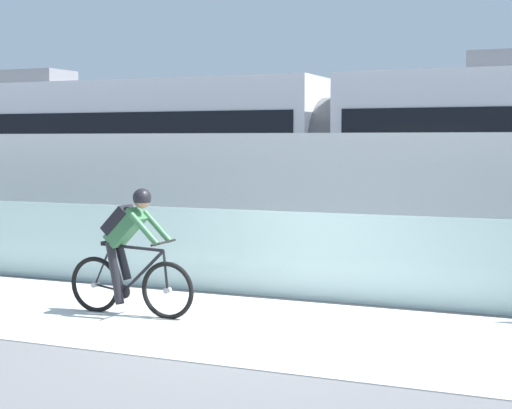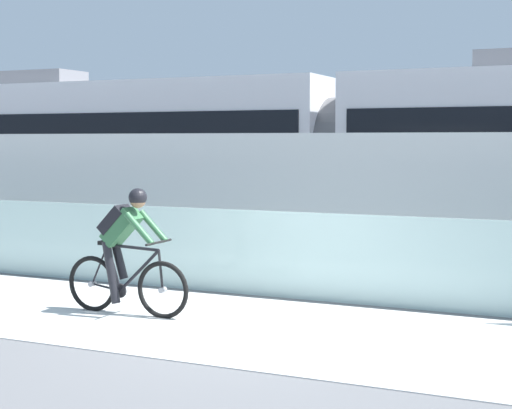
% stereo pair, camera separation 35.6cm
% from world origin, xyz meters
% --- Properties ---
extents(ground_plane, '(200.00, 200.00, 0.00)m').
position_xyz_m(ground_plane, '(0.00, 0.00, 0.00)').
color(ground_plane, slate).
extents(bike_path_deck, '(32.00, 3.20, 0.01)m').
position_xyz_m(bike_path_deck, '(0.00, 0.00, 0.01)').
color(bike_path_deck, silver).
rests_on(bike_path_deck, ground).
extents(glass_parapet, '(32.00, 0.05, 1.21)m').
position_xyz_m(glass_parapet, '(0.00, 1.85, 0.61)').
color(glass_parapet, silver).
rests_on(glass_parapet, ground).
extents(concrete_barrier_wall, '(32.00, 0.36, 2.31)m').
position_xyz_m(concrete_barrier_wall, '(0.00, 3.65, 1.16)').
color(concrete_barrier_wall, silver).
rests_on(concrete_barrier_wall, ground).
extents(tram_rail_near, '(32.00, 0.08, 0.01)m').
position_xyz_m(tram_rail_near, '(0.00, 6.13, 0.00)').
color(tram_rail_near, '#595654').
rests_on(tram_rail_near, ground).
extents(tram_rail_far, '(32.00, 0.08, 0.01)m').
position_xyz_m(tram_rail_far, '(0.00, 7.57, 0.00)').
color(tram_rail_far, '#595654').
rests_on(tram_rail_far, ground).
extents(tram, '(22.56, 2.54, 3.81)m').
position_xyz_m(tram, '(-1.13, 6.85, 1.89)').
color(tram, silver).
rests_on(tram, ground).
extents(cyclist_on_bike, '(1.77, 0.58, 1.61)m').
position_xyz_m(cyclist_on_bike, '(-1.73, -0.00, 0.80)').
color(cyclist_on_bike, black).
rests_on(cyclist_on_bike, ground).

